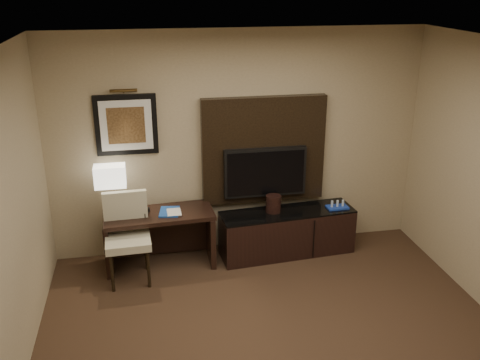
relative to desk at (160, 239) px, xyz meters
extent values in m
cube|color=silver|center=(1.00, -2.15, 2.36)|extent=(4.50, 5.00, 0.01)
cube|color=tan|center=(1.00, 0.35, 1.01)|extent=(4.50, 0.01, 2.70)
cube|color=black|center=(0.00, 0.00, 0.00)|extent=(1.29, 0.62, 0.67)
cube|color=black|center=(1.55, 0.00, -0.05)|extent=(1.67, 0.59, 0.56)
cube|color=black|center=(1.30, 0.29, 0.93)|extent=(1.50, 0.12, 1.30)
cube|color=black|center=(1.30, 0.19, 0.68)|extent=(1.00, 0.08, 0.60)
cube|color=black|center=(-0.30, 0.33, 1.31)|extent=(0.70, 0.04, 0.70)
cylinder|color=#423015|center=(-0.30, 0.29, 1.71)|extent=(0.04, 0.04, 0.30)
cube|color=#1947A2|center=(0.12, -0.01, 0.35)|extent=(0.26, 0.32, 0.02)
imported|color=#9F987D|center=(0.09, -0.05, 0.45)|extent=(0.16, 0.02, 0.22)
cylinder|color=black|center=(1.37, 0.03, 0.33)|extent=(0.20, 0.20, 0.21)
camera|label=1|loc=(-0.11, -5.70, 2.90)|focal=40.00mm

